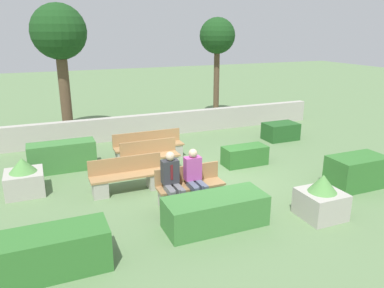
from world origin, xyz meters
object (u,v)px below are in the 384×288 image
object	(u,v)px
bench_left_side	(128,179)
person_seated_man	(172,179)
bench_right_side	(151,160)
tree_center_left	(217,38)
bench_front	(190,190)
bench_back	(149,149)
tree_leftmost	(59,35)
planter_corner_left	(321,199)
planter_corner_right	(24,178)
person_seated_woman	(195,175)

from	to	relation	value
bench_left_side	person_seated_man	distance (m)	1.56
bench_right_side	tree_center_left	world-z (taller)	tree_center_left
bench_left_side	person_seated_man	xyz separation A→B (m)	(0.71, -1.33, 0.40)
bench_front	bench_back	xyz separation A→B (m)	(-0.03, 3.32, 0.02)
tree_center_left	tree_leftmost	bearing A→B (deg)	-176.49
tree_leftmost	bench_left_side	bearing A→B (deg)	-81.87
bench_right_side	tree_center_left	bearing A→B (deg)	46.85
planter_corner_left	tree_leftmost	xyz separation A→B (m)	(-4.41, 9.04, 3.27)
bench_front	bench_back	size ratio (longest dim) A/B	0.74
planter_corner_left	planter_corner_right	bearing A→B (deg)	147.47
planter_corner_right	person_seated_woman	bearing A→B (deg)	-30.91
planter_corner_left	tree_center_left	bearing A→B (deg)	77.35
planter_corner_left	tree_leftmost	size ratio (longest dim) A/B	0.20
bench_left_side	tree_center_left	xyz separation A→B (m)	(5.66, 6.52, 3.20)
person_seated_man	planter_corner_right	bearing A→B (deg)	144.81
person_seated_man	tree_center_left	bearing A→B (deg)	57.74
person_seated_woman	bench_back	bearing A→B (deg)	91.29
bench_left_side	person_seated_woman	world-z (taller)	person_seated_woman
bench_front	planter_corner_right	world-z (taller)	planter_corner_right
person_seated_man	person_seated_woman	size ratio (longest dim) A/B	1.00
bench_left_side	person_seated_man	size ratio (longest dim) A/B	1.40
person_seated_woman	bench_left_side	bearing A→B (deg)	133.44
person_seated_woman	tree_center_left	size ratio (longest dim) A/B	0.30
person_seated_man	tree_leftmost	world-z (taller)	tree_leftmost
tree_leftmost	bench_front	bearing A→B (deg)	-74.10
planter_corner_left	planter_corner_right	world-z (taller)	planter_corner_left
planter_corner_right	tree_leftmost	bearing A→B (deg)	74.03
bench_left_side	tree_leftmost	distance (m)	7.03
tree_leftmost	tree_center_left	xyz separation A→B (m)	(6.53, 0.40, -0.16)
person_seated_man	planter_corner_left	size ratio (longest dim) A/B	1.36
tree_center_left	person_seated_man	bearing A→B (deg)	-122.26
bench_right_side	person_seated_woman	size ratio (longest dim) A/B	1.25
bench_back	planter_corner_left	size ratio (longest dim) A/B	2.23
bench_right_side	planter_corner_left	bearing A→B (deg)	-59.35
bench_front	tree_center_left	world-z (taller)	tree_center_left
bench_left_side	person_seated_man	world-z (taller)	person_seated_man
bench_front	planter_corner_left	distance (m)	2.91
person_seated_man	planter_corner_right	distance (m)	3.79
person_seated_woman	tree_leftmost	xyz separation A→B (m)	(-2.13, 7.45, 2.96)
bench_right_side	planter_corner_right	xyz separation A→B (m)	(-3.32, -0.31, 0.08)
person_seated_woman	tree_center_left	bearing A→B (deg)	60.72
bench_right_side	bench_back	bearing A→B (deg)	74.39
bench_front	bench_right_side	bearing A→B (deg)	96.42
person_seated_woman	tree_leftmost	distance (m)	8.29
planter_corner_right	tree_leftmost	size ratio (longest dim) A/B	0.19
bench_right_side	planter_corner_left	size ratio (longest dim) A/B	1.70
bench_left_side	planter_corner_left	xyz separation A→B (m)	(3.54, -2.93, 0.09)
person_seated_man	person_seated_woman	bearing A→B (deg)	-0.08
person_seated_woman	tree_leftmost	size ratio (longest dim) A/B	0.27
bench_left_side	person_seated_woman	bearing A→B (deg)	-46.44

